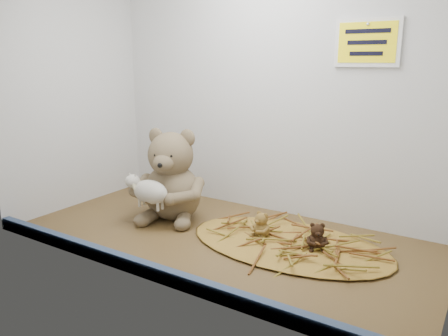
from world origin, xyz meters
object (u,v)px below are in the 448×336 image
Objects in this scene: toy_lamb at (150,192)px; mini_teddy_brown at (317,235)px; main_teddy at (172,174)px; mini_teddy_tan at (262,223)px.

toy_lamb is 50.98cm from mini_teddy_brown.
main_teddy reaches higher than mini_teddy_brown.
mini_teddy_brown is (16.43, 0.31, -0.02)cm from mini_teddy_tan.
main_teddy is 1.86× the size of toy_lamb.
mini_teddy_tan is at bearing 16.49° from toy_lamb.
mini_teddy_brown is at bearing 18.10° from mini_teddy_tan.
main_teddy reaches higher than toy_lamb.
main_teddy is 3.96× the size of mini_teddy_tan.
mini_teddy_brown is at bearing 11.54° from toy_lamb.
mini_teddy_brown is (49.54, -0.39, -9.85)cm from main_teddy.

